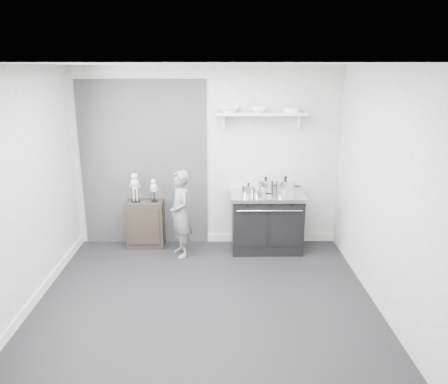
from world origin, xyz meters
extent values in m
plane|color=black|center=(0.00, 0.00, 0.00)|extent=(4.00, 4.00, 0.00)
cube|color=#9F9F9D|center=(0.00, 1.80, 1.35)|extent=(4.00, 0.02, 2.70)
cube|color=#9F9F9D|center=(0.00, -1.80, 1.35)|extent=(4.00, 0.02, 2.70)
cube|color=#9F9F9D|center=(-2.00, 0.00, 1.35)|extent=(0.02, 3.60, 2.70)
cube|color=#9F9F9D|center=(2.00, 0.00, 1.35)|extent=(0.02, 3.60, 2.70)
cube|color=silver|center=(0.00, 0.00, 2.70)|extent=(4.00, 3.60, 0.02)
cube|color=black|center=(-0.95, 1.79, 1.25)|extent=(1.90, 0.02, 2.50)
cube|color=silver|center=(1.00, 1.78, 0.06)|extent=(2.00, 0.03, 0.12)
cube|color=silver|center=(-1.98, 0.00, 0.06)|extent=(0.03, 3.60, 0.12)
cube|color=silver|center=(0.80, 1.67, 2.02)|extent=(1.30, 0.26, 0.04)
cube|color=silver|center=(0.25, 1.74, 1.90)|extent=(0.03, 0.12, 0.20)
cube|color=silver|center=(1.35, 1.74, 1.90)|extent=(0.03, 0.12, 0.20)
cube|color=black|center=(0.89, 1.48, 0.41)|extent=(1.03, 0.62, 0.82)
cube|color=silver|center=(0.89, 1.48, 0.85)|extent=(1.09, 0.66, 0.05)
cube|color=black|center=(0.65, 1.17, 0.43)|extent=(0.43, 0.02, 0.53)
cube|color=black|center=(1.14, 1.17, 0.43)|extent=(0.43, 0.02, 0.53)
cylinder|color=silver|center=(0.89, 1.14, 0.72)|extent=(0.92, 0.02, 0.02)
cylinder|color=black|center=(0.58, 1.16, 0.80)|extent=(0.04, 0.03, 0.04)
cylinder|color=black|center=(0.89, 1.16, 0.80)|extent=(0.04, 0.03, 0.04)
cylinder|color=black|center=(1.20, 1.16, 0.80)|extent=(0.04, 0.03, 0.04)
cube|color=black|center=(-0.94, 1.61, 0.36)|extent=(0.55, 0.32, 0.72)
imported|color=slate|center=(-0.38, 1.27, 0.64)|extent=(0.46, 0.55, 1.28)
cylinder|color=silver|center=(0.61, 1.40, 0.94)|extent=(0.20, 0.20, 0.14)
cylinder|color=silver|center=(0.61, 1.40, 1.02)|extent=(0.20, 0.20, 0.02)
sphere|color=black|center=(0.61, 1.40, 1.05)|extent=(0.04, 0.04, 0.04)
cylinder|color=black|center=(0.74, 1.40, 0.94)|extent=(0.10, 0.02, 0.02)
cylinder|color=silver|center=(0.88, 1.62, 0.96)|extent=(0.24, 0.24, 0.17)
cylinder|color=silver|center=(0.88, 1.62, 1.05)|extent=(0.25, 0.25, 0.02)
sphere|color=black|center=(0.88, 1.62, 1.08)|extent=(0.04, 0.04, 0.04)
cylinder|color=black|center=(1.04, 1.62, 0.96)|extent=(0.10, 0.02, 0.02)
cylinder|color=silver|center=(1.16, 1.56, 0.96)|extent=(0.28, 0.28, 0.18)
cylinder|color=silver|center=(1.16, 1.56, 1.06)|extent=(0.29, 0.29, 0.02)
sphere|color=black|center=(1.16, 1.56, 1.09)|extent=(0.05, 0.05, 0.05)
cylinder|color=black|center=(1.34, 1.56, 0.96)|extent=(0.10, 0.02, 0.02)
cylinder|color=silver|center=(0.77, 1.30, 0.93)|extent=(0.17, 0.17, 0.11)
cylinder|color=silver|center=(0.77, 1.30, 0.99)|extent=(0.18, 0.18, 0.01)
sphere|color=black|center=(0.77, 1.30, 1.02)|extent=(0.03, 0.03, 0.03)
cylinder|color=black|center=(0.89, 1.30, 0.93)|extent=(0.10, 0.02, 0.02)
imported|color=white|center=(0.33, 1.67, 2.08)|extent=(0.32, 0.32, 0.08)
imported|color=white|center=(0.76, 1.67, 2.08)|extent=(0.23, 0.23, 0.07)
cylinder|color=white|center=(1.23, 1.67, 2.07)|extent=(0.24, 0.24, 0.06)
camera|label=1|loc=(0.17, -4.67, 2.68)|focal=35.00mm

